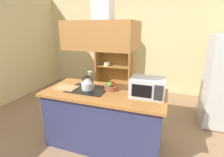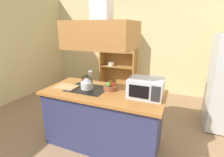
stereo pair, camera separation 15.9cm
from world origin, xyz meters
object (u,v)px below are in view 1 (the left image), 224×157
at_px(kettle, 88,84).
at_px(wine_glass_on_counter, 90,74).
at_px(microwave, 148,87).
at_px(dish_cabinet, 114,64).
at_px(fruit_bowl, 111,87).
at_px(cutting_board, 66,88).

xyz_separation_m(kettle, wine_glass_on_counter, (-0.10, 0.29, 0.06)).
bearing_deg(wine_glass_on_counter, microwave, -14.58).
bearing_deg(dish_cabinet, fruit_bowl, -72.57).
bearing_deg(wine_glass_on_counter, fruit_bowl, -23.50).
height_order(kettle, cutting_board, kettle).
xyz_separation_m(cutting_board, wine_glass_on_counter, (0.24, 0.36, 0.14)).
bearing_deg(cutting_board, microwave, 4.46).
height_order(dish_cabinet, wine_glass_on_counter, dish_cabinet).
relative_size(cutting_board, fruit_bowl, 1.64).
bearing_deg(cutting_board, kettle, 11.02).
height_order(microwave, fruit_bowl, microwave).
height_order(dish_cabinet, fruit_bowl, dish_cabinet).
relative_size(kettle, cutting_board, 0.64).
height_order(dish_cabinet, cutting_board, dish_cabinet).
xyz_separation_m(dish_cabinet, microwave, (1.31, -2.49, 0.26)).
distance_m(microwave, wine_glass_on_counter, 1.03).
distance_m(cutting_board, fruit_bowl, 0.71).
relative_size(microwave, wine_glass_on_counter, 2.23).
bearing_deg(microwave, dish_cabinet, 117.82).
relative_size(dish_cabinet, fruit_bowl, 8.43).
relative_size(kettle, microwave, 0.47).
xyz_separation_m(kettle, cutting_board, (-0.34, -0.07, -0.08)).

